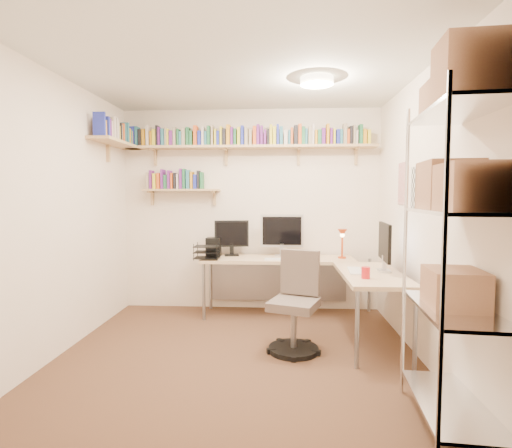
# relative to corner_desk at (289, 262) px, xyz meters

# --- Properties ---
(ground) EXTENTS (3.20, 3.20, 0.00)m
(ground) POSITION_rel_corner_desk_xyz_m (-0.48, -0.95, -0.69)
(ground) COLOR #462B1E
(ground) RESTS_ON ground
(room_shell) EXTENTS (3.24, 3.04, 2.52)m
(room_shell) POSITION_rel_corner_desk_xyz_m (-0.48, -0.95, 0.86)
(room_shell) COLOR beige
(room_shell) RESTS_ON ground
(wall_shelves) EXTENTS (3.12, 1.09, 0.80)m
(wall_shelves) POSITION_rel_corner_desk_xyz_m (-0.92, 0.34, 1.34)
(wall_shelves) COLOR #D2B776
(wall_shelves) RESTS_ON ground
(corner_desk) EXTENTS (2.14, 1.77, 1.20)m
(corner_desk) POSITION_rel_corner_desk_xyz_m (0.00, 0.00, 0.00)
(corner_desk) COLOR beige
(corner_desk) RESTS_ON ground
(office_chair) EXTENTS (0.52, 0.53, 0.92)m
(office_chair) POSITION_rel_corner_desk_xyz_m (0.04, -0.84, -0.30)
(office_chair) COLOR black
(office_chair) RESTS_ON ground
(wire_rack) EXTENTS (0.50, 0.91, 2.25)m
(wire_rack) POSITION_rel_corner_desk_xyz_m (0.94, -2.06, 0.82)
(wire_rack) COLOR silver
(wire_rack) RESTS_ON ground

